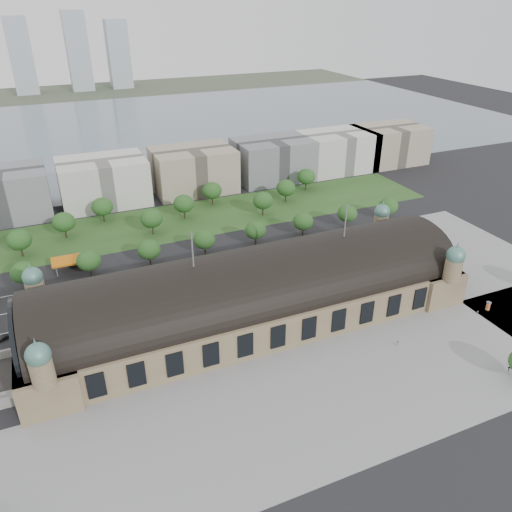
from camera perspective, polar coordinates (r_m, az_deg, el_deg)
name	(u,v)px	position (r m, az deg, el deg)	size (l,w,h in m)	color
ground	(253,319)	(175.99, -0.38, -7.25)	(900.00, 900.00, 0.00)	black
station	(253,294)	(170.29, -0.39, -4.41)	(150.00, 48.40, 44.30)	#857652
plaza_south	(345,393)	(149.87, 10.15, -15.16)	(190.00, 48.00, 0.12)	gray
plaza_east	(477,263)	(230.54, 23.89, -0.76)	(56.00, 100.00, 0.12)	gray
road_slab	(169,280)	(201.61, -9.90, -2.73)	(260.00, 26.00, 0.10)	black
grass_belt	(151,226)	(250.65, -11.97, 3.41)	(300.00, 45.00, 0.10)	#284B1E
petrol_station	(72,260)	(220.93, -20.28, -0.42)	(14.00, 13.00, 5.05)	#CE680C
lake	(113,130)	(445.87, -16.02, 13.70)	(700.00, 320.00, 0.08)	slate
far_shore	(85,91)	(641.12, -18.98, 17.36)	(700.00, 120.00, 0.14)	#44513D
far_tower_left	(21,56)	(643.52, -25.26, 19.97)	(24.00, 24.00, 80.00)	#9EA8B2
far_tower_mid	(78,51)	(645.72, -19.70, 21.17)	(24.00, 24.00, 85.00)	#9EA8B2
far_tower_right	(118,54)	(651.65, -15.45, 21.34)	(24.00, 24.00, 75.00)	#9EA8B2
office_2	(1,195)	(281.18, -27.12, 6.24)	(45.00, 32.00, 24.00)	slate
office_3	(104,181)	(281.38, -17.02, 8.15)	(45.00, 32.00, 24.00)	silver
office_4	(194,170)	(290.33, -7.16, 9.75)	(45.00, 32.00, 24.00)	#A1907E
office_5	(273,160)	(307.26, 1.95, 10.96)	(45.00, 32.00, 24.00)	slate
office_6	(337,151)	(328.30, 9.23, 11.74)	(45.00, 32.00, 24.00)	silver
office_7	(389,145)	(350.82, 14.91, 12.21)	(45.00, 32.00, 24.00)	#A1907E
tree_row_2	(23,273)	(208.53, -25.06, -1.72)	(9.60, 9.60, 11.52)	#2D2116
tree_row_3	(89,261)	(208.09, -18.57, -0.50)	(9.60, 9.60, 11.52)	#2D2116
tree_row_4	(149,250)	(210.40, -12.14, 0.72)	(9.60, 9.60, 11.52)	#2D2116
tree_row_5	(204,240)	(215.38, -5.92, 1.89)	(9.60, 9.60, 11.52)	#2D2116
tree_row_6	(256,230)	(222.84, -0.05, 2.97)	(9.60, 9.60, 11.52)	#2D2116
tree_row_7	(303,222)	(232.55, 5.40, 3.95)	(9.60, 9.60, 11.52)	#2D2116
tree_row_8	(347,213)	(244.25, 10.38, 4.80)	(9.60, 9.60, 11.52)	#2D2116
tree_row_9	(388,206)	(257.65, 14.89, 5.55)	(9.60, 9.60, 11.52)	#2D2116
tree_belt_3	(19,240)	(235.45, -25.45, 1.69)	(10.40, 10.40, 12.48)	#2D2116
tree_belt_4	(64,222)	(245.92, -21.13, 3.64)	(10.40, 10.40, 12.48)	#2D2116
tree_belt_5	(102,207)	(257.93, -17.17, 5.41)	(10.40, 10.40, 12.48)	#2D2116
tree_belt_6	(152,218)	(238.26, -11.86, 4.22)	(10.40, 10.40, 12.48)	#2D2116
tree_belt_7	(184,204)	(252.93, -8.26, 5.95)	(10.40, 10.40, 12.48)	#2D2116
tree_belt_8	(212,191)	(268.67, -5.06, 7.46)	(10.40, 10.40, 12.48)	#2D2116
tree_belt_9	(263,201)	(254.15, 0.79, 6.35)	(10.40, 10.40, 12.48)	#2D2116
tree_belt_10	(286,188)	(271.96, 3.44, 7.77)	(10.40, 10.40, 12.48)	#2D2116
tree_belt_11	(306,177)	(290.42, 5.77, 9.01)	(10.40, 10.40, 12.48)	#2D2116
traffic_car_1	(40,302)	(200.35, -23.49, -4.82)	(1.61, 4.60, 1.52)	gray
traffic_car_2	(34,315)	(193.46, -24.06, -6.15)	(2.66, 5.77, 1.60)	black
traffic_car_3	(135,284)	(200.41, -13.67, -3.11)	(2.02, 4.97, 1.44)	maroon
traffic_car_4	(271,268)	(205.56, 1.74, -1.38)	(1.95, 4.86, 1.66)	#192A48
traffic_car_5	(328,246)	(225.36, 8.21, 1.09)	(1.67, 4.79, 1.58)	#595C61
traffic_car_6	(397,231)	(247.46, 15.87, 2.79)	(2.51, 5.44, 1.51)	silver
parked_car_0	(3,338)	(185.73, -26.93, -8.39)	(1.48, 4.25, 1.40)	black
parked_car_1	(82,320)	(184.36, -19.27, -6.94)	(2.58, 5.60, 1.56)	maroon
parked_car_2	(110,316)	(183.87, -16.36, -6.59)	(1.79, 4.41, 1.28)	#1D1C4F
parked_car_3	(91,313)	(186.91, -18.31, -6.25)	(1.89, 4.70, 1.60)	#5B5F63
parked_car_4	(90,318)	(184.53, -18.41, -6.78)	(1.48, 4.26, 1.40)	#BABABD
parked_car_5	(109,313)	(185.17, -16.44, -6.29)	(2.58, 5.59, 1.55)	#92959A
parked_car_6	(183,293)	(190.70, -8.35, -4.24)	(2.25, 5.52, 1.60)	black
bus_west	(239,275)	(198.39, -2.00, -2.23)	(3.05, 13.02, 3.63)	red
bus_mid	(281,263)	(207.53, 2.92, -0.79)	(3.08, 13.15, 3.66)	beige
bus_east	(248,272)	(201.38, -0.87, -1.81)	(2.58, 11.03, 3.07)	silver
advertising_column	(488,306)	(198.31, 25.00, -5.19)	(1.73, 1.73, 3.28)	#C03036
pedestrian_0	(398,344)	(169.84, 15.89, -9.60)	(0.87, 0.50, 1.78)	gray
pedestrian_2	(478,312)	(195.00, 24.01, -5.86)	(0.78, 0.45, 1.60)	gray
pedestrian_4	(509,369)	(171.66, 26.90, -11.48)	(1.16, 0.50, 1.80)	gray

